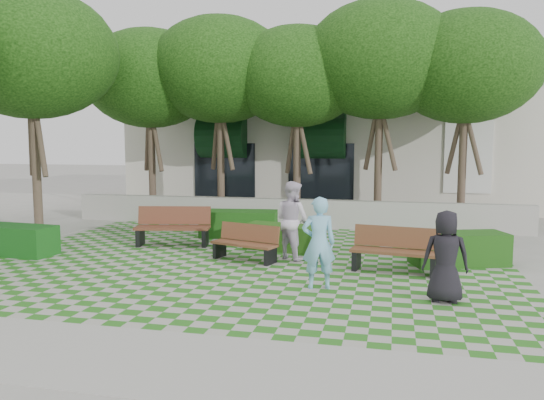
% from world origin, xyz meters
% --- Properties ---
extents(ground, '(90.00, 90.00, 0.00)m').
position_xyz_m(ground, '(0.00, 0.00, 0.00)').
color(ground, gray).
rests_on(ground, ground).
extents(lawn, '(12.00, 12.00, 0.00)m').
position_xyz_m(lawn, '(0.00, 1.00, 0.01)').
color(lawn, '#2B721E').
rests_on(lawn, ground).
extents(sidewalk_south, '(16.00, 2.00, 0.01)m').
position_xyz_m(sidewalk_south, '(0.00, -4.70, 0.01)').
color(sidewalk_south, '#9E9B93').
rests_on(sidewalk_south, ground).
extents(retaining_wall, '(15.00, 0.36, 0.90)m').
position_xyz_m(retaining_wall, '(0.00, 6.20, 0.45)').
color(retaining_wall, '#9E9B93').
rests_on(retaining_wall, ground).
extents(bench_east, '(1.90, 0.88, 0.96)m').
position_xyz_m(bench_east, '(3.37, 0.73, 0.46)').
color(bench_east, '#57331D').
rests_on(bench_east, ground).
extents(bench_mid, '(1.69, 1.00, 0.84)m').
position_xyz_m(bench_mid, '(-0.04, 1.09, 0.41)').
color(bench_mid, brown).
rests_on(bench_mid, ground).
extents(bench_west, '(2.06, 1.03, 1.04)m').
position_xyz_m(bench_west, '(-2.43, 2.39, 0.50)').
color(bench_west, '#562D1D').
rests_on(bench_west, ground).
extents(hedge_east, '(2.27, 1.47, 0.74)m').
position_xyz_m(hedge_east, '(4.79, 1.73, 0.37)').
color(hedge_east, '#194512').
rests_on(hedge_east, ground).
extents(hedge_midright, '(2.00, 1.14, 0.66)m').
position_xyz_m(hedge_midright, '(0.53, 2.46, 0.33)').
color(hedge_midright, '#204C14').
rests_on(hedge_midright, ground).
extents(hedge_midleft, '(2.29, 1.13, 0.77)m').
position_xyz_m(hedge_midleft, '(-1.07, 4.00, 0.39)').
color(hedge_midleft, '#164512').
rests_on(hedge_midleft, ground).
extents(hedge_west, '(2.14, 1.01, 0.73)m').
position_xyz_m(hedge_west, '(-5.80, 0.45, 0.36)').
color(hedge_west, '#124716').
rests_on(hedge_west, ground).
extents(person_blue, '(0.73, 0.57, 1.76)m').
position_xyz_m(person_blue, '(1.96, -0.89, 0.88)').
color(person_blue, '#7ABEDF').
rests_on(person_blue, ground).
extents(person_dark, '(0.79, 0.52, 1.62)m').
position_xyz_m(person_dark, '(4.22, -1.25, 0.81)').
color(person_dark, black).
rests_on(person_dark, ground).
extents(person_white, '(1.14, 1.10, 1.86)m').
position_xyz_m(person_white, '(0.99, 1.52, 0.93)').
color(person_white, silver).
rests_on(person_white, ground).
extents(tree_row, '(17.70, 13.40, 7.41)m').
position_xyz_m(tree_row, '(-1.86, 5.95, 5.18)').
color(tree_row, '#47382B').
rests_on(tree_row, ground).
extents(building, '(18.00, 8.92, 5.15)m').
position_xyz_m(building, '(0.93, 14.08, 2.52)').
color(building, beige).
rests_on(building, ground).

